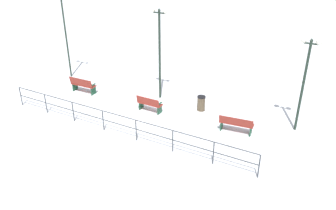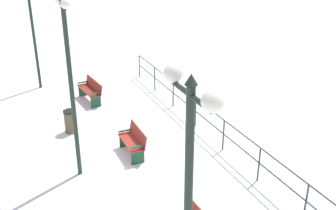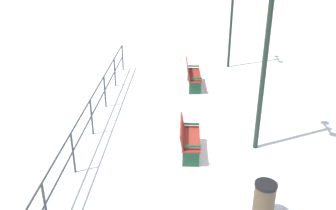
{
  "view_description": "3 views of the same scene",
  "coord_description": "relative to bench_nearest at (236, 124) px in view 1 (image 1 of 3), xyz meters",
  "views": [
    {
      "loc": [
        -14.02,
        -8.72,
        8.66
      ],
      "look_at": [
        -0.71,
        -1.43,
        1.0
      ],
      "focal_mm": 37.28,
      "sensor_mm": 36.0,
      "label": 1
    },
    {
      "loc": [
        3.49,
        10.57,
        6.65
      ],
      "look_at": [
        -1.59,
        -0.62,
        1.17
      ],
      "focal_mm": 43.54,
      "sensor_mm": 36.0,
      "label": 2
    },
    {
      "loc": [
        -0.3,
        -8.19,
        5.11
      ],
      "look_at": [
        -0.64,
        0.09,
        1.34
      ],
      "focal_mm": 39.42,
      "sensor_mm": 36.0,
      "label": 3
    }
  ],
  "objects": [
    {
      "name": "trash_bin",
      "position": [
        1.34,
        2.39,
        -0.07
      ],
      "size": [
        0.44,
        0.44,
        0.81
      ],
      "color": "brown",
      "rests_on": "ground"
    },
    {
      "name": "waterfront_railing",
      "position": [
        -2.82,
        4.71,
        0.24
      ],
      "size": [
        0.05,
        13.19,
        1.08
      ],
      "color": "#383D42",
      "rests_on": "ground"
    },
    {
      "name": "lamppost_near",
      "position": [
        1.67,
        -2.43,
        2.78
      ],
      "size": [
        0.29,
        0.93,
        4.56
      ],
      "color": "#1E2D23",
      "rests_on": "ground"
    },
    {
      "name": "bench_second",
      "position": [
        -0.13,
        4.71,
        -0.02
      ],
      "size": [
        0.52,
        1.36,
        0.88
      ],
      "rotation": [
        0.0,
        0.0,
        -0.01
      ],
      "color": "maroon",
      "rests_on": "ground"
    },
    {
      "name": "lamppost_far",
      "position": [
        1.67,
        11.85,
        3.0
      ],
      "size": [
        0.23,
        1.09,
        5.27
      ],
      "color": "#1E2D23",
      "rests_on": "ground"
    },
    {
      "name": "bench_third",
      "position": [
        0.05,
        9.4,
        0.02
      ],
      "size": [
        0.58,
        1.59,
        0.96
      ],
      "rotation": [
        0.0,
        0.0,
        0.03
      ],
      "color": "maroon",
      "rests_on": "ground"
    },
    {
      "name": "ground_plane",
      "position": [
        -0.01,
        4.71,
        -0.48
      ],
      "size": [
        80.0,
        80.0,
        0.0
      ],
      "primitive_type": "plane",
      "color": "white",
      "rests_on": "ground"
    },
    {
      "name": "lamppost_middle",
      "position": [
        1.67,
        5.09,
        2.84
      ],
      "size": [
        0.25,
        0.99,
        5.07
      ],
      "color": "#1E2D23",
      "rests_on": "ground"
    },
    {
      "name": "bench_nearest",
      "position": [
        0.0,
        0.0,
        0.0
      ],
      "size": [
        0.69,
        1.65,
        0.88
      ],
      "rotation": [
        0.0,
        0.0,
        0.11
      ],
      "color": "maroon",
      "rests_on": "ground"
    }
  ]
}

